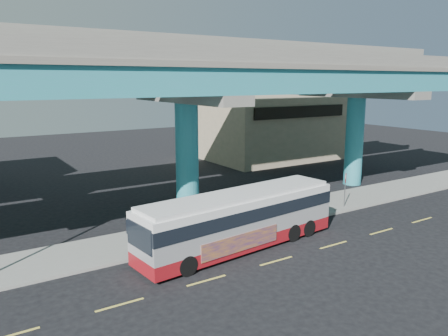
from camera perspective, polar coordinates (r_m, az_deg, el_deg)
ground at (r=22.44m, az=6.35°, el=-11.73°), size 120.00×120.00×0.00m
sidewalk at (r=26.62m, az=-1.15°, el=-7.72°), size 70.00×4.00×0.15m
lane_markings at (r=22.23m, az=6.85°, el=-11.96°), size 58.00×0.12×0.01m
viaduct at (r=28.30m, az=-5.13°, el=12.05°), size 52.00×12.40×11.70m
building_beige at (r=50.13m, az=6.00°, el=5.26°), size 14.00×10.23×7.00m
transit_bus at (r=23.19m, az=2.09°, el=-6.51°), size 11.99×3.77×3.03m
stop_sign at (r=31.24m, az=15.59°, el=-1.83°), size 0.58×0.48×2.41m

